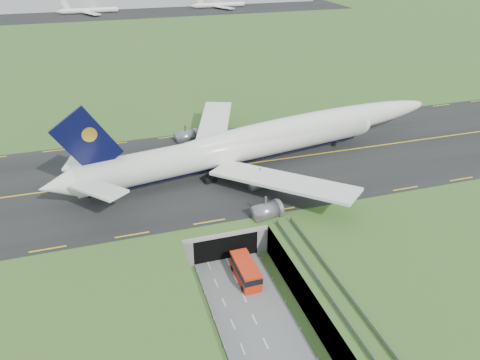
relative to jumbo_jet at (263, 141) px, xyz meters
name	(u,v)px	position (x,y,z in m)	size (l,w,h in m)	color
ground	(239,287)	(-15.80, -32.55, -11.53)	(900.00, 900.00, 0.00)	#336227
airfield_deck	(239,273)	(-15.80, -32.55, -8.53)	(800.00, 800.00, 6.00)	gray
trench_road	(253,318)	(-15.80, -40.05, -11.43)	(12.00, 75.00, 0.20)	slate
taxiway	(195,171)	(-15.80, 0.45, -5.44)	(800.00, 44.00, 0.18)	black
tunnel_portal	(214,220)	(-15.80, -15.84, -8.19)	(17.00, 22.30, 6.00)	gray
guideway	(358,331)	(-4.80, -51.66, -6.21)	(3.00, 53.00, 7.05)	#A8A8A3
jumbo_jet	(263,141)	(0.00, 0.00, 0.00)	(96.59, 61.14, 20.53)	white
shuttle_tram	(246,271)	(-14.13, -30.92, -9.66)	(3.39, 8.49, 3.42)	red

